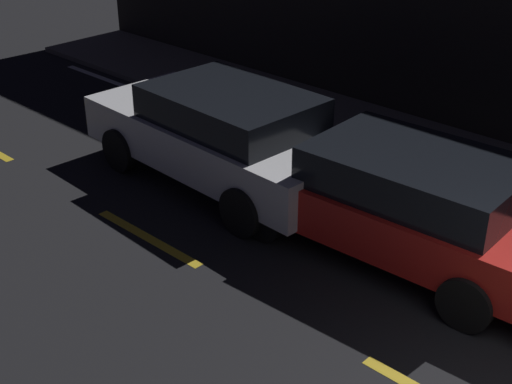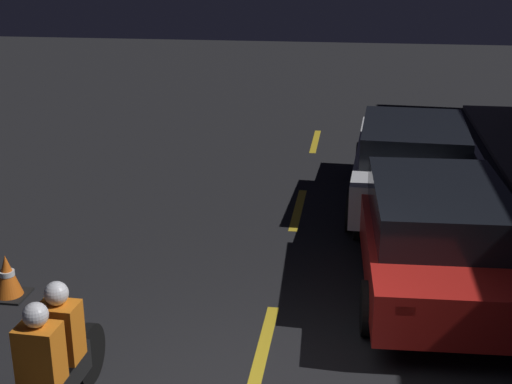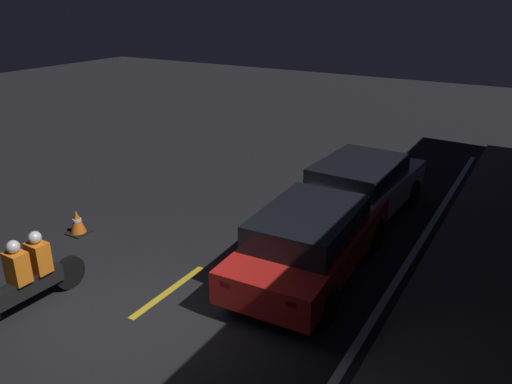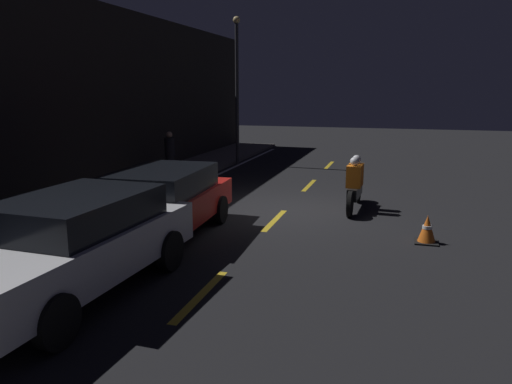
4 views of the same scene
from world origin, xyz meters
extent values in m
plane|color=black|center=(0.00, 0.00, 0.00)|extent=(56.00, 56.00, 0.00)
cube|color=#605B56|center=(0.00, 4.87, 0.05)|extent=(28.00, 2.19, 0.11)
cube|color=black|center=(0.00, 6.11, 2.77)|extent=(28.00, 0.30, 5.55)
cube|color=gold|center=(-5.50, 0.00, 0.00)|extent=(2.00, 0.14, 0.01)
cube|color=gold|center=(-1.00, 0.00, 0.00)|extent=(2.00, 0.14, 0.01)
cube|color=gold|center=(3.50, 0.00, 0.00)|extent=(2.00, 0.14, 0.01)
cube|color=gold|center=(8.00, 0.00, 0.00)|extent=(2.00, 0.14, 0.01)
cube|color=silver|center=(0.00, 3.52, 0.00)|extent=(25.20, 0.14, 0.01)
cube|color=silver|center=(-6.00, 1.86, 0.67)|extent=(4.54, 2.02, 0.66)
cube|color=black|center=(-5.78, 1.85, 1.24)|extent=(2.53, 1.75, 0.48)
cube|color=red|center=(-3.82, 1.17, 0.84)|extent=(0.07, 0.20, 0.10)
cube|color=red|center=(-3.77, 2.36, 0.84)|extent=(0.07, 0.20, 0.10)
cylinder|color=black|center=(-7.42, 1.02, 0.34)|extent=(0.69, 0.21, 0.69)
cylinder|color=black|center=(-4.65, 0.90, 0.34)|extent=(0.69, 0.21, 0.69)
cylinder|color=black|center=(-4.58, 2.69, 0.34)|extent=(0.69, 0.21, 0.69)
cube|color=red|center=(-3.00, 1.96, 0.61)|extent=(4.62, 1.99, 0.59)
cube|color=black|center=(-2.77, 1.97, 1.16)|extent=(2.57, 1.72, 0.50)
cube|color=red|center=(-0.73, 1.47, 0.76)|extent=(0.07, 0.20, 0.10)
cube|color=red|center=(-0.78, 2.64, 0.76)|extent=(0.07, 0.20, 0.10)
cylinder|color=black|center=(-4.37, 1.02, 0.32)|extent=(0.64, 0.21, 0.63)
cylinder|color=black|center=(-4.45, 2.77, 0.32)|extent=(0.64, 0.21, 0.63)
cylinder|color=black|center=(-1.55, 1.14, 0.32)|extent=(0.64, 0.21, 0.63)
cylinder|color=black|center=(-1.63, 2.89, 0.32)|extent=(0.64, 0.21, 0.63)
cylinder|color=black|center=(1.52, -1.71, 0.31)|extent=(0.63, 0.10, 0.63)
cylinder|color=black|center=(-0.17, -1.65, 0.31)|extent=(0.63, 0.12, 0.63)
cube|color=black|center=(0.67, -1.68, 0.46)|extent=(1.30, 0.28, 0.30)
sphere|color=#F2EABF|center=(1.22, -1.70, 0.69)|extent=(0.14, 0.14, 0.14)
cube|color=orange|center=(0.77, -1.69, 0.89)|extent=(0.29, 0.37, 0.55)
sphere|color=silver|center=(0.77, -1.69, 1.27)|extent=(0.22, 0.22, 0.22)
cube|color=orange|center=(0.37, -1.67, 0.89)|extent=(0.29, 0.37, 0.55)
sphere|color=silver|center=(0.37, -1.67, 1.27)|extent=(0.22, 0.22, 0.22)
cube|color=black|center=(-1.81, -3.35, 0.01)|extent=(0.46, 0.46, 0.03)
cone|color=orange|center=(-1.81, -3.35, 0.30)|extent=(0.35, 0.35, 0.54)
cylinder|color=white|center=(-1.81, -3.35, 0.33)|extent=(0.19, 0.19, 0.06)
cylinder|color=black|center=(3.07, 4.64, 0.46)|extent=(0.28, 0.28, 0.70)
cylinder|color=black|center=(3.07, 4.64, 1.12)|extent=(0.34, 0.34, 0.63)
sphere|color=tan|center=(3.07, 4.64, 1.54)|extent=(0.20, 0.20, 0.20)
cylinder|color=#333338|center=(7.14, 3.62, 2.75)|extent=(0.14, 0.14, 5.50)
sphere|color=#F9D88C|center=(7.14, 3.62, 5.62)|extent=(0.28, 0.28, 0.28)
camera|label=1|loc=(1.05, -4.88, 4.86)|focal=50.00mm
camera|label=2|loc=(5.76, 0.90, 4.19)|focal=50.00mm
camera|label=3|loc=(4.96, 5.41, 5.10)|focal=35.00mm
camera|label=4|loc=(-11.98, -2.76, 3.04)|focal=35.00mm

